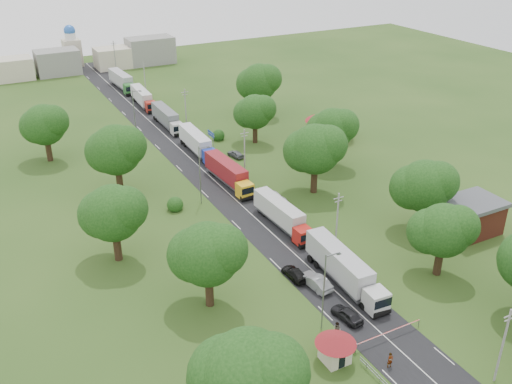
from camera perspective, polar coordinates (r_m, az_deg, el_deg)
ground at (r=83.68m, az=2.04°, el=-4.54°), size 260.00×260.00×0.00m
road at (r=99.41m, az=-3.69°, el=0.70°), size 8.00×200.00×0.04m
boom_barrier at (r=66.00m, az=12.16°, el=-13.96°), size 9.22×0.35×1.18m
guard_booth at (r=62.26m, az=7.96°, el=-14.88°), size 4.40×4.40×3.45m
info_sign at (r=112.79m, az=-4.52°, el=5.53°), size 0.12×3.10×4.10m
pole_0 at (r=62.75m, az=23.44°, el=-13.84°), size 1.60×0.24×9.00m
pole_1 at (r=78.95m, az=8.10°, el=-2.93°), size 1.60×0.24×9.00m
pole_2 at (r=100.48m, az=-1.15°, el=3.97°), size 1.60×0.24×9.00m
pole_3 at (r=124.61m, az=-7.05°, el=8.27°), size 1.60×0.24×9.00m
pole_4 at (r=150.09m, az=-11.06°, el=11.11°), size 1.60×0.24×9.00m
pole_5 at (r=176.33m, az=-13.94°, el=13.08°), size 1.60×0.24×9.00m
lamp_0 at (r=64.17m, az=6.92°, el=-9.52°), size 2.03×0.22×10.00m
lamp_1 at (r=91.01m, az=-5.54°, el=1.96°), size 2.03×0.22×10.00m
lamp_2 at (r=122.05m, az=-12.03°, el=7.93°), size 2.03×0.22×10.00m
tree_2 at (r=76.12m, az=18.18°, el=-3.62°), size 8.00×8.00×10.10m
tree_3 at (r=85.86m, az=16.44°, el=0.62°), size 8.80×8.80×11.07m
tree_4 at (r=94.15m, az=5.92°, el=4.33°), size 9.60×9.60×12.05m
tree_5 at (r=105.32m, az=7.62°, el=6.29°), size 8.80×8.80×11.07m
tree_6 at (r=115.68m, az=-0.13°, el=8.04°), size 8.00×8.00×10.10m
tree_7 at (r=132.07m, az=0.28°, el=10.95°), size 9.60×9.60×12.05m
tree_9 at (r=50.31m, az=-0.86°, el=-17.90°), size 9.60×9.60×12.05m
tree_10 at (r=66.69m, az=-4.91°, el=-6.15°), size 8.80×8.80×11.07m
tree_11 at (r=77.38m, az=-14.14°, el=-2.01°), size 8.80×8.80×11.07m
tree_12 at (r=96.12m, az=-13.86°, el=4.15°), size 9.60×9.60×12.05m
tree_13 at (r=113.61m, az=-20.43°, el=6.35°), size 8.80×8.80×11.07m
house_brick at (r=89.44m, az=20.68°, el=-2.27°), size 8.60×6.60×5.20m
house_cream at (r=119.99m, az=7.43°, el=7.01°), size 10.08×10.08×5.80m
distant_town at (r=180.28m, az=-15.84°, el=12.75°), size 52.00×8.00×8.00m
church at (r=186.67m, az=-17.93°, el=13.52°), size 5.00×5.00×12.30m
truck_0 at (r=73.66m, az=8.75°, el=-7.53°), size 3.32×15.43×4.26m
truck_1 at (r=85.47m, az=2.62°, el=-2.29°), size 2.76×13.76×3.81m
truck_2 at (r=98.74m, az=-2.77°, el=1.90°), size 3.04×14.48×4.00m
truck_3 at (r=112.34m, az=-5.92°, el=4.92°), size 2.84×14.66×4.06m
truck_4 at (r=127.61m, az=-8.92°, el=7.36°), size 2.56×14.23×3.94m
truck_5 at (r=143.06m, az=-11.27°, el=9.25°), size 2.87×14.05×3.89m
truck_6 at (r=158.48m, az=-13.26°, el=10.78°), size 3.29×15.19×4.19m
car_lane_front at (r=68.65m, az=9.08°, el=-11.99°), size 2.29×4.49×1.46m
car_lane_mid at (r=73.26m, az=5.98°, el=-8.91°), size 2.29×5.21×1.66m
car_lane_rear at (r=74.79m, az=3.90°, el=-8.15°), size 2.00×4.62×1.32m
car_verge_near at (r=93.54m, az=1.85°, el=-0.51°), size 2.35×5.04×1.40m
car_verge_far at (r=110.39m, az=-2.06°, el=3.82°), size 2.22×4.14×1.34m
pedestrian_near at (r=63.39m, az=13.26°, el=-16.07°), size 0.68×0.46×1.81m
pedestrian_booth at (r=65.98m, az=8.11°, el=-13.50°), size 1.08×1.16×1.92m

